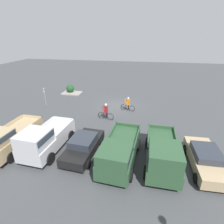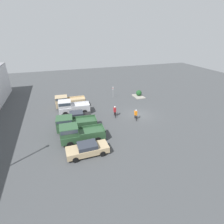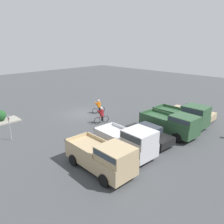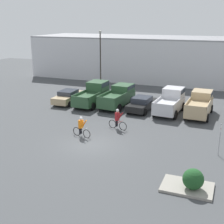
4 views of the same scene
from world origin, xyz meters
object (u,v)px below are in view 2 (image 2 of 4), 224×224
object	(u,v)px
pickup_truck_1	(74,123)
cyclist_0	(115,111)
sedan_0	(87,149)
cyclist_1	(136,115)
pickup_truck_0	(78,133)
sedan_1	(77,116)
pickup_truck_2	(71,107)
pickup_truck_3	(68,101)
fire_lane_sign	(113,91)
shrub	(139,93)

from	to	relation	value
pickup_truck_1	cyclist_0	bearing A→B (deg)	-70.30
sedan_0	cyclist_0	xyz separation A→B (m)	(8.05, -5.97, 0.18)
cyclist_0	cyclist_1	bearing A→B (deg)	-126.94
pickup_truck_0	sedan_1	size ratio (longest dim) A/B	1.19
pickup_truck_2	pickup_truck_3	distance (m)	2.80
pickup_truck_2	cyclist_1	size ratio (longest dim) A/B	2.97
pickup_truck_2	pickup_truck_3	size ratio (longest dim) A/B	0.98
fire_lane_sign	pickup_truck_0	bearing A→B (deg)	146.36
pickup_truck_0	shrub	xyz separation A→B (m)	(12.51, -14.34, -0.45)
pickup_truck_2	cyclist_0	bearing A→B (deg)	-116.33
fire_lane_sign	shrub	world-z (taller)	fire_lane_sign
fire_lane_sign	shrub	distance (m)	5.47
pickup_truck_0	sedan_1	world-z (taller)	pickup_truck_0
pickup_truck_0	pickup_truck_1	size ratio (longest dim) A/B	0.99
pickup_truck_1	cyclist_0	xyz separation A→B (m)	(2.41, -6.74, -0.22)
pickup_truck_3	sedan_1	bearing A→B (deg)	-173.25
shrub	pickup_truck_0	bearing A→B (deg)	131.11
sedan_1	pickup_truck_0	bearing A→B (deg)	174.50
pickup_truck_1	pickup_truck_3	size ratio (longest dim) A/B	1.06
pickup_truck_0	pickup_truck_1	xyz separation A→B (m)	(2.82, 0.18, -0.07)
pickup_truck_0	cyclist_1	size ratio (longest dim) A/B	3.18
cyclist_0	sedan_0	bearing A→B (deg)	143.42
cyclist_0	cyclist_1	world-z (taller)	cyclist_0
sedan_1	cyclist_0	distance (m)	6.03
pickup_truck_3	cyclist_0	bearing A→B (deg)	-131.76
sedan_0	pickup_truck_3	xyz separation A→B (m)	(14.01, 0.71, 0.40)
pickup_truck_1	sedan_1	distance (m)	2.89
pickup_truck_0	pickup_truck_1	distance (m)	2.83
pickup_truck_3	pickup_truck_0	bearing A→B (deg)	-179.35
pickup_truck_0	cyclist_0	xyz separation A→B (m)	(5.23, -6.56, -0.29)
pickup_truck_0	pickup_truck_3	size ratio (longest dim) A/B	1.04
sedan_1	pickup_truck_3	world-z (taller)	pickup_truck_3
pickup_truck_3	cyclist_1	world-z (taller)	pickup_truck_3
fire_lane_sign	pickup_truck_2	bearing A→B (deg)	119.90
cyclist_0	sedan_1	bearing A→B (deg)	86.63
cyclist_1	shrub	size ratio (longest dim) A/B	1.47
pickup_truck_0	cyclist_1	bearing A→B (deg)	-70.95
sedan_0	sedan_1	world-z (taller)	sedan_1
sedan_1	cyclist_1	size ratio (longest dim) A/B	2.67
sedan_1	pickup_truck_3	size ratio (longest dim) A/B	0.88
cyclist_1	shrub	world-z (taller)	cyclist_1
pickup_truck_3	fire_lane_sign	world-z (taller)	fire_lane_sign
pickup_truck_2	shrub	bearing A→B (deg)	-73.93
sedan_0	cyclist_1	bearing A→B (deg)	-55.28
pickup_truck_2	fire_lane_sign	bearing A→B (deg)	-60.10
cyclist_1	fire_lane_sign	xyz separation A→B (m)	(10.32, 0.27, 0.57)
sedan_1	cyclist_1	distance (m)	9.05
pickup_truck_3	fire_lane_sign	xyz separation A→B (m)	(2.32, -9.12, 0.28)
sedan_0	shrub	size ratio (longest dim) A/B	4.04
sedan_1	shrub	bearing A→B (deg)	-63.35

